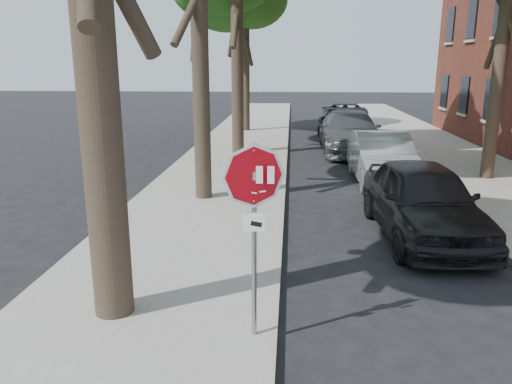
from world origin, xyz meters
TOP-DOWN VIEW (x-y plane):
  - ground at (0.00, 0.00)m, footprint 120.00×120.00m
  - sidewalk_left at (-2.50, 12.00)m, footprint 4.00×55.00m
  - sidewalk_right at (6.00, 12.00)m, footprint 4.00×55.00m
  - curb_left at (-0.45, 12.00)m, footprint 0.12×55.00m
  - curb_right at (3.95, 12.00)m, footprint 0.12×55.00m
  - stop_sign at (-0.70, -0.03)m, footprint 0.76×0.34m
  - car_a at (2.60, 4.52)m, footprint 2.19×4.89m
  - car_b at (2.60, 9.57)m, footprint 1.70×4.73m
  - car_c at (2.21, 15.15)m, footprint 2.44×5.88m
  - car_d at (2.60, 21.17)m, footprint 3.26×5.85m

SIDE VIEW (x-z plane):
  - ground at x=0.00m, z-range 0.00..0.00m
  - sidewalk_left at x=-2.50m, z-range 0.00..0.12m
  - sidewalk_right at x=6.00m, z-range 0.00..0.12m
  - curb_left at x=-0.45m, z-range 0.00..0.13m
  - curb_right at x=3.95m, z-range 0.00..0.13m
  - car_d at x=2.60m, z-range 0.00..1.55m
  - car_b at x=2.60m, z-range 0.00..1.55m
  - car_a at x=2.60m, z-range 0.00..1.63m
  - car_c at x=2.21m, z-range 0.00..1.70m
  - stop_sign at x=-0.70m, z-range 0.64..3.25m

